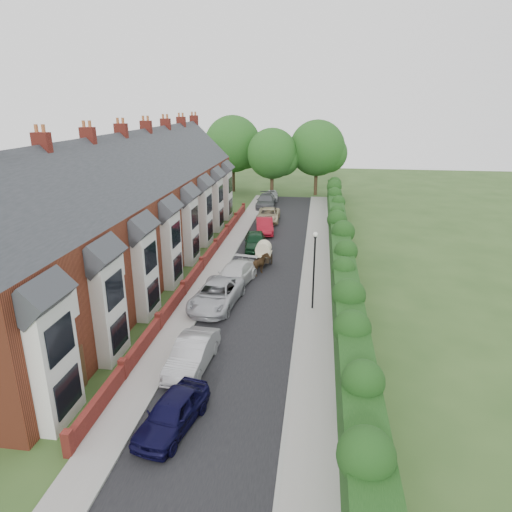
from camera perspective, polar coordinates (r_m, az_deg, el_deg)
The scene contains 25 objects.
ground at distance 26.21m, azimuth -0.72°, elevation -10.02°, with size 140.00×140.00×0.00m, color #2D4C1E.
road at distance 36.21m, azimuth 1.10°, elevation -1.61°, with size 6.00×58.00×0.02m, color black.
pavement_hedge_side at distance 35.97m, azimuth 7.60°, elevation -1.83°, with size 2.20×58.00×0.12m, color #9C9894.
pavement_house_side at distance 36.82m, azimuth -4.86°, elevation -1.24°, with size 1.70×58.00×0.12m, color #9C9894.
kerb_hedge_side at distance 35.98m, azimuth 5.93°, elevation -1.75°, with size 0.18×58.00×0.13m, color gray.
kerb_house_side at distance 36.65m, azimuth -3.64°, elevation -1.30°, with size 0.18×58.00×0.13m, color gray.
hedge at distance 35.51m, azimuth 10.61°, elevation 0.37°, with size 2.10×58.00×2.85m.
terrace_row at distance 36.62m, azimuth -15.45°, elevation 5.24°, with size 9.05×40.50×11.50m.
garden_wall_row at distance 36.00m, azimuth -6.78°, elevation -1.10°, with size 0.35×40.35×1.10m.
lamppost at distance 28.29m, azimuth 7.30°, elevation -0.63°, with size 0.32×0.32×5.16m.
tree_far_left at distance 63.46m, azimuth 2.37°, elevation 12.52°, with size 7.14×6.80×9.29m.
tree_far_right at distance 65.09m, azimuth 8.00°, elevation 13.05°, with size 7.98×7.60×10.31m.
tree_far_back at distance 67.15m, azimuth -2.55°, elevation 13.64°, with size 8.40×8.00×10.82m.
car_navy at distance 19.73m, azimuth -10.43°, elevation -18.71°, with size 1.70×4.24×1.44m, color black.
car_silver_a at distance 23.32m, azimuth -7.97°, elevation -12.01°, with size 1.61×4.61×1.52m, color #9F9FA3.
car_silver_b at distance 29.63m, azimuth -4.98°, elevation -4.85°, with size 2.60×5.64×1.57m, color #ADAEB5.
car_white at distance 32.91m, azimuth -2.70°, elevation -2.36°, with size 2.14×5.27×1.53m, color silver.
car_green at distance 40.63m, azimuth -0.10°, elevation 1.86°, with size 1.88×4.67×1.59m, color black.
car_red at distance 45.91m, azimuth 1.07°, elevation 3.82°, with size 1.63×4.66×1.54m, color maroon.
car_beige at distance 50.45m, azimuth 1.55°, elevation 5.13°, with size 2.39×5.18×1.44m, color #C5B18E.
car_grey at distance 57.31m, azimuth 1.25°, elevation 6.88°, with size 2.26×5.55×1.61m, color #4F5155.
car_black at distance 59.55m, azimuth 1.52°, elevation 7.24°, with size 1.67×4.16×1.42m, color black.
horse at distance 34.71m, azimuth 0.52°, elevation -1.14°, with size 0.86×1.88×1.59m, color #452F19.
horse_cart at distance 36.49m, azimuth 0.94°, elevation 0.50°, with size 1.29×2.85×2.06m.
car_extra_far at distance 61.60m, azimuth 2.00°, elevation 7.60°, with size 1.60×3.98×1.36m, color #B4B6BC.
Camera 1 is at (3.48, -22.70, 12.63)m, focal length 32.00 mm.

